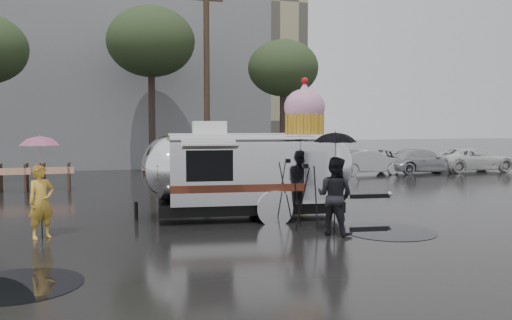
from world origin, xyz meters
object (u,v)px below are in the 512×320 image
object	(u,v)px
person_left	(41,202)
tripod	(305,190)
person_right	(335,196)
airstream_trailer	(252,167)

from	to	relation	value
person_left	tripod	size ratio (longest dim) A/B	1.02
person_right	tripod	size ratio (longest dim) A/B	1.12
person_left	tripod	distance (m)	5.89
person_left	person_right	size ratio (longest dim) A/B	0.92
airstream_trailer	person_right	bearing A→B (deg)	-61.03
person_left	airstream_trailer	bearing A→B (deg)	-18.08
person_left	tripod	bearing A→B (deg)	-39.52
airstream_trailer	person_right	size ratio (longest dim) A/B	4.01
person_left	person_right	xyz separation A→B (m)	(6.29, -1.43, 0.07)
person_left	tripod	world-z (taller)	person_left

